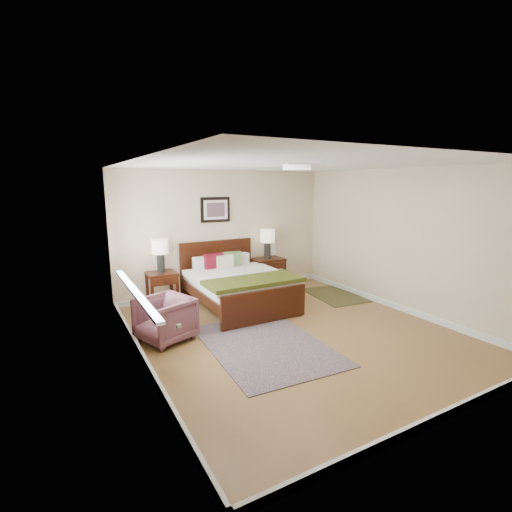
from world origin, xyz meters
name	(u,v)px	position (x,y,z in m)	size (l,w,h in m)	color
floor	(293,332)	(0.00, 0.00, 0.00)	(5.00, 5.00, 0.00)	brown
back_wall	(225,232)	(0.00, 2.50, 1.25)	(4.50, 0.04, 2.50)	beige
front_wall	(456,296)	(0.00, -2.50, 1.25)	(4.50, 0.04, 2.50)	beige
left_wall	(138,268)	(-2.25, 0.00, 1.25)	(0.04, 5.00, 2.50)	beige
right_wall	(401,240)	(2.25, 0.00, 1.25)	(0.04, 5.00, 2.50)	beige
ceiling	(297,164)	(0.00, 0.00, 2.50)	(4.50, 5.00, 0.02)	white
window	(131,249)	(-2.20, 0.70, 1.38)	(0.11, 2.72, 1.32)	silver
door	(189,334)	(-2.23, -1.75, 1.07)	(0.06, 1.00, 2.18)	silver
ceil_fixture	(297,167)	(0.00, 0.00, 2.47)	(0.44, 0.44, 0.08)	white
bed	(237,280)	(-0.22, 1.51, 0.50)	(1.67, 2.01, 1.08)	black
wall_art	(215,210)	(-0.21, 2.47, 1.72)	(0.62, 0.05, 0.50)	black
nightstand_left	(162,279)	(-1.41, 2.25, 0.50)	(0.52, 0.47, 0.62)	black
nightstand_right	(268,270)	(0.88, 2.26, 0.40)	(0.66, 0.50, 0.66)	black
lamp_left	(160,250)	(-1.41, 2.27, 1.04)	(0.30, 0.30, 0.61)	black
lamp_right	(267,239)	(0.88, 2.27, 1.08)	(0.30, 0.30, 0.61)	black
armchair	(165,319)	(-1.80, 0.64, 0.32)	(0.69, 0.71, 0.64)	brown
rug_persian	(266,345)	(-0.62, -0.21, 0.01)	(1.53, 2.17, 0.01)	#0B1E3B
rug_navy	(335,295)	(1.80, 1.14, 0.01)	(0.87, 1.30, 0.01)	black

